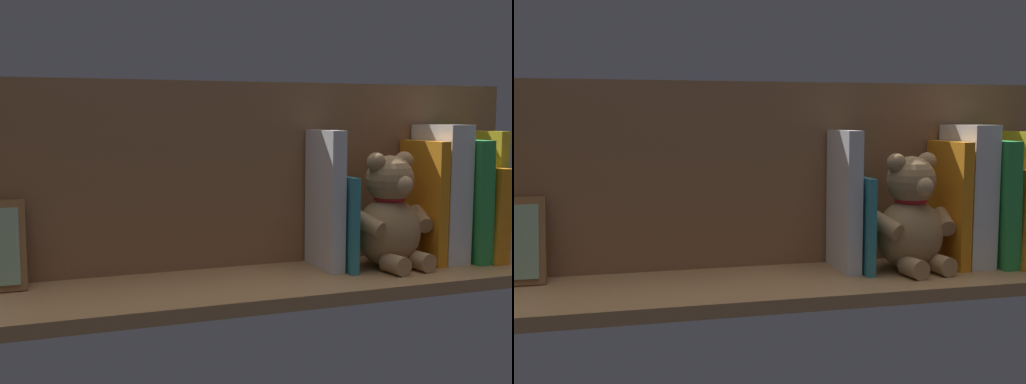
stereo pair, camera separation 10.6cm
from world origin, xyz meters
TOP-DOWN VIEW (x-y plane):
  - ground_plane at (0.00, 0.00)cm, footprint 111.79×25.41cm
  - shelf_back_panel at (0.00, -10.46)cm, footprint 111.79×1.50cm
  - book_0 at (-48.95, -3.81)cm, footprint 1.99×11.00cm
  - book_1 at (-45.91, -1.65)cm, footprint 3.82×15.32cm
  - book_2 at (-42.36, -1.97)cm, footprint 3.54×14.67cm
  - dictionary_thick_white at (-37.92, -2.70)cm, footprint 4.90×13.00cm
  - book_3 at (-34.00, -2.56)cm, footprint 1.99×13.49cm
  - teddy_bear at (-25.71, -0.35)cm, footprint 16.64×14.48cm
  - book_4 at (-16.75, -2.75)cm, footprint 1.34×13.11cm
  - book_5 at (-14.30, -3.60)cm, footprint 2.64×11.41cm

SIDE VIEW (x-z plane):
  - ground_plane at x=0.00cm, z-range -2.20..0.00cm
  - book_4 at x=-16.75cm, z-range 0.00..16.63cm
  - book_1 at x=-45.91cm, z-range -0.05..17.68cm
  - teddy_bear at x=-25.71cm, z-range -1.24..19.49cm
  - book_3 at x=-34.00cm, z-range 0.00..22.58cm
  - book_2 at x=-42.36cm, z-range -0.03..22.74cm
  - book_0 at x=-48.95cm, z-range 0.00..24.24cm
  - book_5 at x=-14.30cm, z-range 0.00..24.62cm
  - dictionary_thick_white at x=-37.92cm, z-range 0.00..25.51cm
  - shelf_back_panel at x=0.00cm, z-range 0.00..33.16cm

